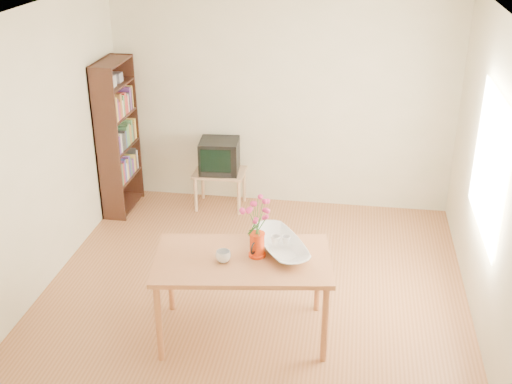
% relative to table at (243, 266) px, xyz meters
% --- Properties ---
extents(room, '(4.50, 4.50, 4.50)m').
position_rel_table_xyz_m(room, '(0.02, 0.46, 0.63)').
color(room, brown).
rests_on(room, ground).
extents(table, '(1.55, 1.02, 0.75)m').
position_rel_table_xyz_m(table, '(0.00, 0.00, 0.00)').
color(table, '#A25E37').
rests_on(table, ground).
extents(tv_stand, '(0.60, 0.45, 0.46)m').
position_rel_table_xyz_m(tv_stand, '(-0.71, 2.42, -0.28)').
color(tv_stand, tan).
rests_on(tv_stand, ground).
extents(bookshelf, '(0.28, 0.70, 1.80)m').
position_rel_table_xyz_m(bookshelf, '(-1.85, 2.20, 0.17)').
color(bookshelf, black).
rests_on(bookshelf, ground).
extents(pitcher, '(0.14, 0.22, 0.21)m').
position_rel_table_xyz_m(pitcher, '(0.11, 0.05, 0.18)').
color(pitcher, red).
rests_on(pitcher, table).
extents(flowers, '(0.24, 0.24, 0.34)m').
position_rel_table_xyz_m(flowers, '(0.11, 0.05, 0.45)').
color(flowers, '#F83A88').
rests_on(flowers, pitcher).
extents(mug, '(0.15, 0.15, 0.10)m').
position_rel_table_xyz_m(mug, '(-0.14, -0.08, 0.13)').
color(mug, white).
rests_on(mug, table).
extents(bowl, '(0.67, 0.67, 0.47)m').
position_rel_table_xyz_m(bowl, '(0.29, 0.20, 0.31)').
color(bowl, white).
rests_on(bowl, table).
extents(teacup_a, '(0.10, 0.10, 0.06)m').
position_rel_table_xyz_m(teacup_a, '(0.25, 0.20, 0.27)').
color(teacup_a, white).
rests_on(teacup_a, bowl).
extents(teacup_b, '(0.09, 0.09, 0.06)m').
position_rel_table_xyz_m(teacup_b, '(0.33, 0.22, 0.26)').
color(teacup_b, white).
rests_on(teacup_b, bowl).
extents(television, '(0.48, 0.45, 0.39)m').
position_rel_table_xyz_m(television, '(-0.71, 2.44, -0.01)').
color(television, black).
rests_on(television, tv_stand).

